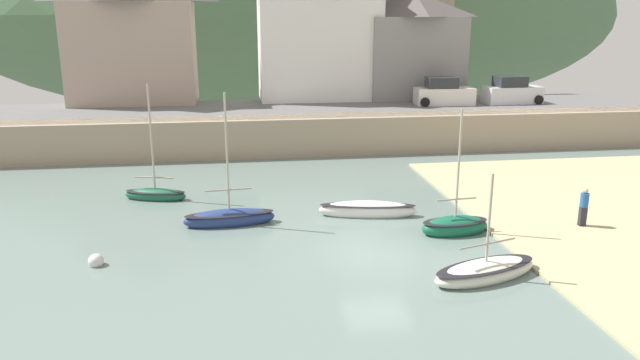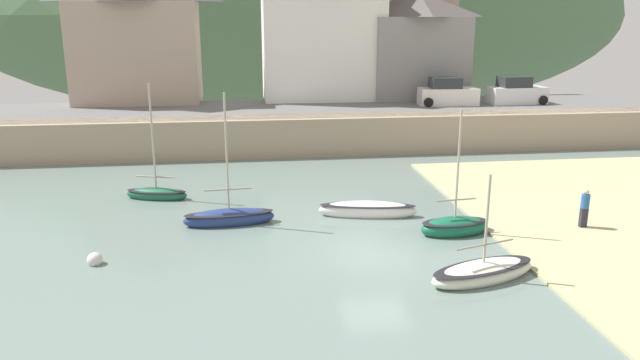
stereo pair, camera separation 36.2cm
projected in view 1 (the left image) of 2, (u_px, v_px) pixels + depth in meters
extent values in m
cube|color=slate|center=(378.00, 254.00, 22.52)|extent=(48.00, 40.00, 0.06)
cube|color=tan|center=(316.00, 135.00, 38.42)|extent=(48.00, 2.40, 2.40)
cube|color=#606060|center=(309.00, 108.00, 41.64)|extent=(48.00, 9.00, 0.10)
ellipsoid|color=#507550|center=(295.00, 15.00, 73.28)|extent=(80.00, 44.00, 24.39)
cube|color=tan|center=(133.00, 53.00, 43.32)|extent=(8.74, 5.15, 7.10)
cube|color=white|center=(319.00, 38.00, 44.91)|extent=(8.87, 4.83, 9.03)
cube|color=gray|center=(411.00, 57.00, 46.29)|extent=(7.13, 5.42, 6.04)
pyramid|color=#544E4C|center=(413.00, 4.00, 45.24)|extent=(7.43, 5.72, 1.86)
cube|color=tan|center=(431.00, 33.00, 50.03)|extent=(2.80, 2.80, 9.41)
ellipsoid|color=navy|center=(230.00, 219.00, 25.55)|extent=(3.93, 1.42, 0.88)
ellipsoid|color=black|center=(229.00, 214.00, 25.48)|extent=(3.85, 1.39, 0.12)
cylinder|color=#B2A893|center=(227.00, 152.00, 24.78)|extent=(0.09, 0.09, 4.92)
cylinder|color=gray|center=(228.00, 190.00, 25.20)|extent=(1.96, 0.25, 0.07)
ellipsoid|color=silver|center=(485.00, 272.00, 20.33)|extent=(4.26, 2.48, 0.80)
ellipsoid|color=black|center=(486.00, 266.00, 20.27)|extent=(4.18, 2.43, 0.12)
cylinder|color=#B2A893|center=(489.00, 218.00, 19.82)|extent=(0.09, 0.09, 3.04)
cylinder|color=gray|center=(487.00, 244.00, 20.06)|extent=(2.26, 0.77, 0.07)
ellipsoid|color=#145B3F|center=(455.00, 227.00, 24.54)|extent=(2.95, 1.51, 0.93)
ellipsoid|color=black|center=(455.00, 221.00, 24.47)|extent=(2.89, 1.48, 0.12)
cylinder|color=#B2A893|center=(459.00, 164.00, 23.83)|extent=(0.09, 0.09, 4.38)
cylinder|color=gray|center=(457.00, 199.00, 24.22)|extent=(1.72, 0.24, 0.07)
ellipsoid|color=#1B593C|center=(156.00, 195.00, 29.04)|extent=(3.15, 1.67, 0.70)
ellipsoid|color=black|center=(155.00, 192.00, 28.99)|extent=(3.09, 1.64, 0.12)
cylinder|color=#B2A893|center=(151.00, 137.00, 28.28)|extent=(0.09, 0.09, 4.99)
cylinder|color=gray|center=(154.00, 177.00, 28.80)|extent=(1.89, 0.56, 0.07)
ellipsoid|color=white|center=(368.00, 210.00, 26.63)|extent=(4.43, 1.64, 0.90)
ellipsoid|color=black|center=(368.00, 205.00, 26.57)|extent=(4.34, 1.61, 0.12)
cube|color=silver|center=(444.00, 96.00, 42.80)|extent=(4.19, 1.92, 1.20)
cube|color=#282D33|center=(442.00, 83.00, 42.51)|extent=(2.18, 1.61, 0.80)
cylinder|color=black|center=(462.00, 98.00, 43.86)|extent=(0.64, 0.22, 0.64)
cylinder|color=black|center=(470.00, 101.00, 42.33)|extent=(0.64, 0.22, 0.64)
cylinder|color=black|center=(418.00, 99.00, 43.41)|extent=(0.64, 0.22, 0.64)
cylinder|color=black|center=(425.00, 102.00, 41.88)|extent=(0.64, 0.22, 0.64)
cube|color=silver|center=(512.00, 95.00, 43.49)|extent=(4.19, 1.92, 1.20)
cube|color=#282D33|center=(510.00, 82.00, 43.21)|extent=(2.18, 1.61, 0.80)
cylinder|color=black|center=(528.00, 97.00, 44.56)|extent=(0.64, 0.22, 0.64)
cylinder|color=black|center=(539.00, 100.00, 43.03)|extent=(0.64, 0.22, 0.64)
cylinder|color=black|center=(486.00, 98.00, 44.11)|extent=(0.64, 0.22, 0.64)
cylinder|color=black|center=(495.00, 101.00, 42.58)|extent=(0.64, 0.22, 0.64)
cube|color=#282833|center=(583.00, 216.00, 25.07)|extent=(0.28, 0.20, 0.82)
cylinder|color=#23569E|center=(584.00, 200.00, 24.88)|extent=(0.34, 0.34, 0.58)
sphere|color=#D1A889|center=(586.00, 191.00, 24.78)|extent=(0.22, 0.22, 0.22)
sphere|color=silver|center=(96.00, 261.00, 21.39)|extent=(0.54, 0.54, 0.54)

